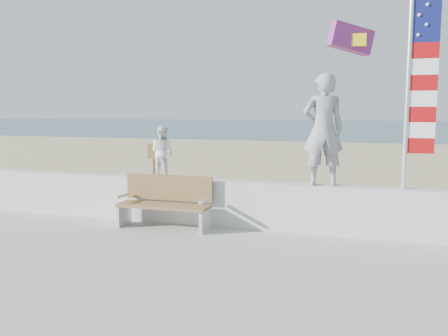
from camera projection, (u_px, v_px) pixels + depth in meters
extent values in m
plane|color=#2C4958|center=(177.00, 265.00, 7.48)|extent=(220.00, 220.00, 0.00)
cube|color=tan|center=(283.00, 182.00, 15.99)|extent=(90.00, 40.00, 0.08)
cube|color=silver|center=(217.00, 203.00, 9.30)|extent=(30.00, 0.35, 0.90)
imported|color=gray|center=(323.00, 130.00, 8.52)|extent=(0.84, 0.67, 2.01)
imported|color=white|center=(162.00, 152.00, 9.53)|extent=(0.59, 0.51, 1.05)
cube|color=olive|center=(163.00, 206.00, 9.06)|extent=(1.80, 0.50, 0.06)
cube|color=brown|center=(169.00, 188.00, 9.27)|extent=(1.80, 0.05, 0.50)
cube|color=silver|center=(124.00, 215.00, 9.34)|extent=(0.06, 0.50, 0.40)
cube|color=white|center=(122.00, 196.00, 9.24)|extent=(0.06, 0.45, 0.05)
cube|color=white|center=(205.00, 221.00, 8.83)|extent=(0.06, 0.50, 0.40)
cube|color=silver|center=(204.00, 201.00, 8.73)|extent=(0.06, 0.45, 0.05)
cylinder|color=white|center=(408.00, 87.00, 8.00)|extent=(0.08, 0.08, 3.50)
cube|color=#0F1451|center=(427.00, 13.00, 7.79)|extent=(0.44, 0.02, 0.95)
cube|color=#9E0A0C|center=(420.00, 146.00, 8.05)|extent=(0.44, 0.02, 0.26)
cube|color=white|center=(421.00, 130.00, 8.02)|extent=(0.44, 0.02, 0.26)
cube|color=#9E0A0C|center=(422.00, 114.00, 7.99)|extent=(0.44, 0.02, 0.26)
cube|color=white|center=(423.00, 99.00, 7.96)|extent=(0.44, 0.02, 0.26)
cube|color=#9E0A0C|center=(424.00, 83.00, 7.92)|extent=(0.44, 0.02, 0.26)
cube|color=white|center=(424.00, 67.00, 7.89)|extent=(0.44, 0.02, 0.26)
cube|color=#9E0A0C|center=(425.00, 50.00, 7.86)|extent=(0.44, 0.02, 0.26)
sphere|color=white|center=(418.00, 35.00, 7.85)|extent=(0.06, 0.06, 0.06)
sphere|color=white|center=(427.00, 24.00, 7.79)|extent=(0.06, 0.06, 0.06)
sphere|color=white|center=(419.00, 15.00, 7.81)|extent=(0.06, 0.06, 0.06)
sphere|color=white|center=(428.00, 4.00, 7.76)|extent=(0.06, 0.06, 0.06)
cube|color=#FD241C|center=(351.00, 38.00, 10.41)|extent=(1.03, 0.79, 0.72)
cube|color=yellow|center=(358.00, 41.00, 10.37)|extent=(0.37, 0.28, 0.27)
cylinder|color=#876040|center=(154.00, 175.00, 12.89)|extent=(0.07, 0.07, 1.20)
cube|color=brown|center=(153.00, 151.00, 12.79)|extent=(0.32, 0.03, 0.42)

